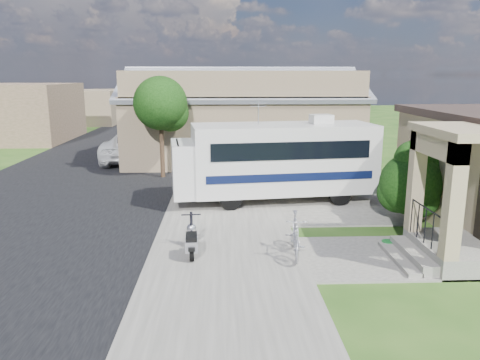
{
  "coord_description": "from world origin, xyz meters",
  "views": [
    {
      "loc": [
        -1.07,
        -12.16,
        4.6
      ],
      "look_at": [
        -0.5,
        2.5,
        1.3
      ],
      "focal_mm": 35.0,
      "sensor_mm": 36.0,
      "label": 1
    }
  ],
  "objects_px": {
    "shrub": "(412,181)",
    "motorhome": "(276,159)",
    "van": "(144,132)",
    "scooter": "(192,241)",
    "garden_hose": "(388,244)",
    "pickup_truck": "(137,145)",
    "bicycle": "(295,237)"
  },
  "relations": [
    {
      "from": "motorhome",
      "to": "scooter",
      "type": "distance_m",
      "value": 6.15
    },
    {
      "from": "shrub",
      "to": "van",
      "type": "relative_size",
      "value": 0.49
    },
    {
      "from": "van",
      "to": "garden_hose",
      "type": "relative_size",
      "value": 15.7
    },
    {
      "from": "motorhome",
      "to": "shrub",
      "type": "height_order",
      "value": "motorhome"
    },
    {
      "from": "motorhome",
      "to": "scooter",
      "type": "height_order",
      "value": "motorhome"
    },
    {
      "from": "motorhome",
      "to": "scooter",
      "type": "bearing_deg",
      "value": -124.37
    },
    {
      "from": "shrub",
      "to": "motorhome",
      "type": "bearing_deg",
      "value": 145.97
    },
    {
      "from": "scooter",
      "to": "bicycle",
      "type": "height_order",
      "value": "bicycle"
    },
    {
      "from": "motorhome",
      "to": "shrub",
      "type": "xyz_separation_m",
      "value": [
        4.01,
        -2.71,
        -0.26
      ]
    },
    {
      "from": "pickup_truck",
      "to": "van",
      "type": "height_order",
      "value": "pickup_truck"
    },
    {
      "from": "shrub",
      "to": "pickup_truck",
      "type": "bearing_deg",
      "value": 132.65
    },
    {
      "from": "scooter",
      "to": "van",
      "type": "height_order",
      "value": "van"
    },
    {
      "from": "van",
      "to": "scooter",
      "type": "bearing_deg",
      "value": -77.82
    },
    {
      "from": "garden_hose",
      "to": "van",
      "type": "bearing_deg",
      "value": 115.96
    },
    {
      "from": "bicycle",
      "to": "pickup_truck",
      "type": "distance_m",
      "value": 15.73
    },
    {
      "from": "motorhome",
      "to": "van",
      "type": "distance_m",
      "value": 17.06
    },
    {
      "from": "shrub",
      "to": "pickup_truck",
      "type": "height_order",
      "value": "shrub"
    },
    {
      "from": "scooter",
      "to": "bicycle",
      "type": "xyz_separation_m",
      "value": [
        2.66,
        -0.12,
        0.11
      ]
    },
    {
      "from": "pickup_truck",
      "to": "garden_hose",
      "type": "height_order",
      "value": "pickup_truck"
    },
    {
      "from": "scooter",
      "to": "van",
      "type": "relative_size",
      "value": 0.27
    },
    {
      "from": "scooter",
      "to": "garden_hose",
      "type": "distance_m",
      "value": 5.35
    },
    {
      "from": "shrub",
      "to": "van",
      "type": "distance_m",
      "value": 21.36
    },
    {
      "from": "scooter",
      "to": "garden_hose",
      "type": "xyz_separation_m",
      "value": [
        5.31,
        0.5,
        -0.36
      ]
    },
    {
      "from": "pickup_truck",
      "to": "garden_hose",
      "type": "relative_size",
      "value": 18.02
    },
    {
      "from": "scooter",
      "to": "garden_hose",
      "type": "relative_size",
      "value": 4.29
    },
    {
      "from": "bicycle",
      "to": "van",
      "type": "xyz_separation_m",
      "value": [
        -7.21,
        20.89,
        0.23
      ]
    },
    {
      "from": "scooter",
      "to": "van",
      "type": "xyz_separation_m",
      "value": [
        -4.55,
        20.76,
        0.34
      ]
    },
    {
      "from": "shrub",
      "to": "scooter",
      "type": "distance_m",
      "value": 7.33
    },
    {
      "from": "motorhome",
      "to": "van",
      "type": "bearing_deg",
      "value": 108.21
    },
    {
      "from": "motorhome",
      "to": "scooter",
      "type": "relative_size",
      "value": 5.11
    },
    {
      "from": "motorhome",
      "to": "garden_hose",
      "type": "distance_m",
      "value": 5.71
    },
    {
      "from": "motorhome",
      "to": "pickup_truck",
      "type": "relative_size",
      "value": 1.22
    }
  ]
}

